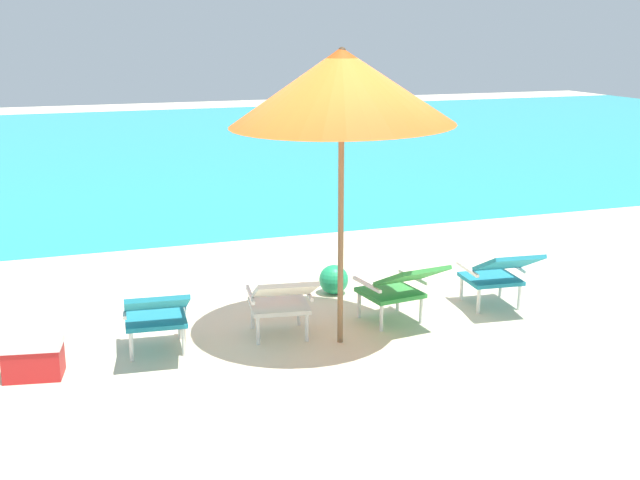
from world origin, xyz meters
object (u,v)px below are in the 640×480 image
(beach_umbrella_center, at_px, (342,87))
(cooler_box, at_px, (33,358))
(lounge_chair_near_left, at_px, (282,299))
(lounge_chair_far_left, at_px, (156,312))
(beach_ball, at_px, (334,280))
(lounge_chair_far_right, at_px, (499,272))
(lounge_chair_near_right, at_px, (400,285))

(beach_umbrella_center, distance_m, cooler_box, 3.35)
(lounge_chair_near_left, bearing_deg, beach_umbrella_center, -21.20)
(lounge_chair_far_left, distance_m, cooler_box, 1.04)
(lounge_chair_far_left, relative_size, lounge_chair_near_left, 0.98)
(lounge_chair_far_left, xyz_separation_m, beach_ball, (2.03, 1.12, -0.25))
(lounge_chair_near_left, distance_m, beach_ball, 1.48)
(cooler_box, bearing_deg, beach_umbrella_center, -2.63)
(lounge_chair_far_right, xyz_separation_m, beach_ball, (-1.35, 1.05, -0.25))
(lounge_chair_near_left, xyz_separation_m, lounge_chair_far_right, (2.26, 0.08, 0.00))
(lounge_chair_near_right, relative_size, beach_umbrella_center, 0.36)
(lounge_chair_far_left, height_order, beach_umbrella_center, beach_umbrella_center)
(lounge_chair_near_right, distance_m, lounge_chair_far_right, 1.11)
(lounge_chair_far_right, bearing_deg, beach_umbrella_center, -171.54)
(lounge_chair_far_left, relative_size, lounge_chair_far_right, 1.00)
(lounge_chair_near_left, relative_size, lounge_chair_near_right, 1.01)
(lounge_chair_far_right, bearing_deg, cooler_box, -178.10)
(beach_umbrella_center, height_order, beach_ball, beach_umbrella_center)
(beach_ball, bearing_deg, beach_umbrella_center, -108.16)
(lounge_chair_near_right, bearing_deg, lounge_chair_far_right, 3.69)
(lounge_chair_far_right, relative_size, beach_ball, 2.95)
(lounge_chair_near_left, bearing_deg, lounge_chair_far_right, 1.92)
(lounge_chair_near_right, relative_size, cooler_box, 1.79)
(lounge_chair_near_left, distance_m, lounge_chair_near_right, 1.16)
(lounge_chair_far_right, height_order, beach_umbrella_center, beach_umbrella_center)
(beach_umbrella_center, relative_size, beach_ball, 8.34)
(beach_umbrella_center, distance_m, beach_ball, 2.52)
(lounge_chair_near_right, bearing_deg, beach_ball, 102.15)
(lounge_chair_far_left, bearing_deg, lounge_chair_far_right, 1.08)
(lounge_chair_far_left, relative_size, beach_umbrella_center, 0.35)
(lounge_chair_far_right, xyz_separation_m, cooler_box, (-4.38, -0.15, -0.24))
(lounge_chair_near_right, height_order, beach_umbrella_center, beach_umbrella_center)
(lounge_chair_far_left, bearing_deg, lounge_chair_near_left, -0.64)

